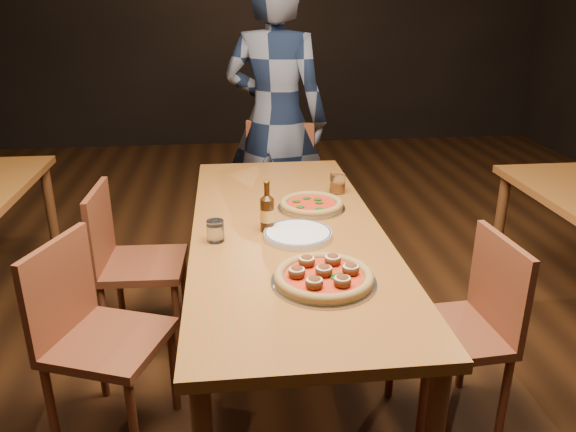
{
  "coord_description": "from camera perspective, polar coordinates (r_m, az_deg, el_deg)",
  "views": [
    {
      "loc": [
        -0.24,
        -2.2,
        1.67
      ],
      "look_at": [
        0.0,
        -0.05,
        0.82
      ],
      "focal_mm": 35.0,
      "sensor_mm": 36.0,
      "label": 1
    }
  ],
  "objects": [
    {
      "name": "pizza_meatball",
      "position": [
        1.94,
        3.65,
        -6.14
      ],
      "size": [
        0.37,
        0.37,
        0.07
      ],
      "rotation": [
        0.0,
        0.0,
        -0.25
      ],
      "color": "#B7B7BF",
      "rests_on": "table_main"
    },
    {
      "name": "table_main",
      "position": [
        2.43,
        -0.13,
        -2.68
      ],
      "size": [
        0.8,
        2.0,
        0.75
      ],
      "color": "brown",
      "rests_on": "ground"
    },
    {
      "name": "chair_end",
      "position": [
        3.56,
        -1.52,
        1.95
      ],
      "size": [
        0.57,
        0.57,
        0.96
      ],
      "primitive_type": null,
      "rotation": [
        0.0,
        0.0,
        -0.32
      ],
      "color": "#5E2F18",
      "rests_on": "ground"
    },
    {
      "name": "pizza_margherita",
      "position": [
        2.6,
        2.39,
        1.17
      ],
      "size": [
        0.31,
        0.31,
        0.04
      ],
      "rotation": [
        0.0,
        0.0,
        -0.28
      ],
      "color": "#B7B7BF",
      "rests_on": "table_main"
    },
    {
      "name": "water_glass",
      "position": [
        2.26,
        -7.39,
        -1.51
      ],
      "size": [
        0.07,
        0.07,
        0.09
      ],
      "primitive_type": "cylinder",
      "color": "white",
      "rests_on": "table_main"
    },
    {
      "name": "amber_glass",
      "position": [
        2.81,
        5.04,
        3.31
      ],
      "size": [
        0.08,
        0.08,
        0.1
      ],
      "primitive_type": "cylinder",
      "color": "#9E4F11",
      "rests_on": "table_main"
    },
    {
      "name": "plate_stack",
      "position": [
        2.29,
        1.0,
        -1.91
      ],
      "size": [
        0.28,
        0.28,
        0.03
      ],
      "primitive_type": "cylinder",
      "color": "white",
      "rests_on": "table_main"
    },
    {
      "name": "chair_main_sw",
      "position": [
        2.89,
        -14.54,
        -4.68
      ],
      "size": [
        0.42,
        0.42,
        0.86
      ],
      "primitive_type": null,
      "rotation": [
        0.0,
        0.0,
        1.53
      ],
      "color": "#5E2F18",
      "rests_on": "ground"
    },
    {
      "name": "beer_bottle",
      "position": [
        2.33,
        -2.13,
        0.22
      ],
      "size": [
        0.06,
        0.06,
        0.21
      ],
      "rotation": [
        0.0,
        0.0,
        -0.33
      ],
      "color": "black",
      "rests_on": "table_main"
    },
    {
      "name": "ground",
      "position": [
        2.77,
        -0.12,
        -15.58
      ],
      "size": [
        9.0,
        9.0,
        0.0
      ],
      "primitive_type": "plane",
      "color": "black"
    },
    {
      "name": "chair_main_e",
      "position": [
        2.37,
        16.15,
        -11.16
      ],
      "size": [
        0.42,
        0.42,
        0.85
      ],
      "primitive_type": null,
      "rotation": [
        0.0,
        0.0,
        -1.5
      ],
      "color": "#5E2F18",
      "rests_on": "ground"
    },
    {
      "name": "diner",
      "position": [
        3.65,
        -1.24,
        9.66
      ],
      "size": [
        0.79,
        0.66,
        1.84
      ],
      "primitive_type": "imported",
      "rotation": [
        0.0,
        0.0,
        2.76
      ],
      "color": "black",
      "rests_on": "ground"
    },
    {
      "name": "chair_main_nw",
      "position": [
        2.33,
        -17.71,
        -11.9
      ],
      "size": [
        0.52,
        0.52,
        0.86
      ],
      "primitive_type": null,
      "rotation": [
        0.0,
        0.0,
        1.21
      ],
      "color": "#5E2F18",
      "rests_on": "ground"
    }
  ]
}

